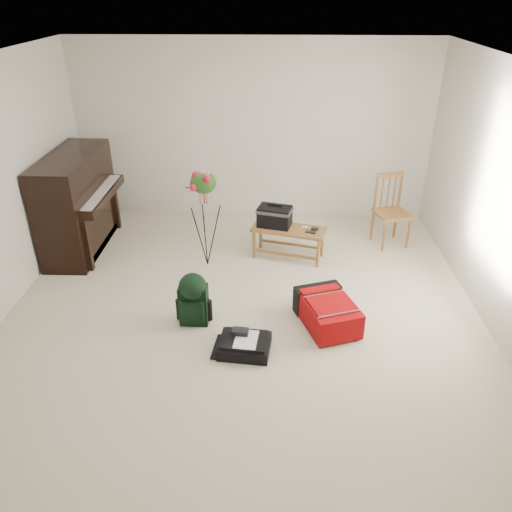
{
  "coord_description": "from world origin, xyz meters",
  "views": [
    {
      "loc": [
        0.3,
        -4.2,
        3.1
      ],
      "look_at": [
        0.13,
        0.35,
        0.59
      ],
      "focal_mm": 35.0,
      "sensor_mm": 36.0,
      "label": 1
    }
  ],
  "objects_px": {
    "dining_chair": "(392,211)",
    "black_duffel": "(244,345)",
    "bench": "(279,221)",
    "red_suitcase": "(327,309)",
    "piano": "(78,205)",
    "flower_stand": "(205,219)",
    "green_backpack": "(193,297)"
  },
  "relations": [
    {
      "from": "red_suitcase",
      "to": "black_duffel",
      "type": "bearing_deg",
      "value": -167.98
    },
    {
      "from": "red_suitcase",
      "to": "flower_stand",
      "type": "height_order",
      "value": "flower_stand"
    },
    {
      "from": "black_duffel",
      "to": "bench",
      "type": "bearing_deg",
      "value": 86.22
    },
    {
      "from": "black_duffel",
      "to": "dining_chair",
      "type": "bearing_deg",
      "value": 58.08
    },
    {
      "from": "bench",
      "to": "dining_chair",
      "type": "height_order",
      "value": "dining_chair"
    },
    {
      "from": "red_suitcase",
      "to": "flower_stand",
      "type": "bearing_deg",
      "value": 120.78
    },
    {
      "from": "piano",
      "to": "red_suitcase",
      "type": "bearing_deg",
      "value": -27.22
    },
    {
      "from": "flower_stand",
      "to": "red_suitcase",
      "type": "bearing_deg",
      "value": -27.0
    },
    {
      "from": "piano",
      "to": "dining_chair",
      "type": "distance_m",
      "value": 4.06
    },
    {
      "from": "dining_chair",
      "to": "black_duffel",
      "type": "distance_m",
      "value": 2.97
    },
    {
      "from": "dining_chair",
      "to": "red_suitcase",
      "type": "relative_size",
      "value": 1.13
    },
    {
      "from": "green_backpack",
      "to": "flower_stand",
      "type": "height_order",
      "value": "flower_stand"
    },
    {
      "from": "dining_chair",
      "to": "flower_stand",
      "type": "bearing_deg",
      "value": 179.9
    },
    {
      "from": "black_duffel",
      "to": "green_backpack",
      "type": "xyz_separation_m",
      "value": [
        -0.54,
        0.44,
        0.24
      ]
    },
    {
      "from": "black_duffel",
      "to": "flower_stand",
      "type": "bearing_deg",
      "value": 114.46
    },
    {
      "from": "dining_chair",
      "to": "green_backpack",
      "type": "height_order",
      "value": "dining_chair"
    },
    {
      "from": "red_suitcase",
      "to": "green_backpack",
      "type": "relative_size",
      "value": 1.46
    },
    {
      "from": "piano",
      "to": "dining_chair",
      "type": "xyz_separation_m",
      "value": [
        4.04,
        0.26,
        -0.14
      ]
    },
    {
      "from": "piano",
      "to": "flower_stand",
      "type": "xyz_separation_m",
      "value": [
        1.68,
        -0.41,
        0.01
      ]
    },
    {
      "from": "dining_chair",
      "to": "red_suitcase",
      "type": "bearing_deg",
      "value": -134.26
    },
    {
      "from": "green_backpack",
      "to": "bench",
      "type": "bearing_deg",
      "value": 60.57
    },
    {
      "from": "black_duffel",
      "to": "piano",
      "type": "bearing_deg",
      "value": 143.15
    },
    {
      "from": "bench",
      "to": "red_suitcase",
      "type": "relative_size",
      "value": 1.16
    },
    {
      "from": "green_backpack",
      "to": "flower_stand",
      "type": "bearing_deg",
      "value": 92.07
    },
    {
      "from": "dining_chair",
      "to": "flower_stand",
      "type": "relative_size",
      "value": 0.75
    },
    {
      "from": "piano",
      "to": "green_backpack",
      "type": "xyz_separation_m",
      "value": [
        1.7,
        -1.63,
        -0.28
      ]
    },
    {
      "from": "piano",
      "to": "flower_stand",
      "type": "relative_size",
      "value": 1.2
    },
    {
      "from": "piano",
      "to": "red_suitcase",
      "type": "height_order",
      "value": "piano"
    },
    {
      "from": "piano",
      "to": "flower_stand",
      "type": "bearing_deg",
      "value": -13.73
    },
    {
      "from": "bench",
      "to": "piano",
      "type": "bearing_deg",
      "value": -169.05
    },
    {
      "from": "dining_chair",
      "to": "black_duffel",
      "type": "height_order",
      "value": "dining_chair"
    },
    {
      "from": "red_suitcase",
      "to": "black_duffel",
      "type": "xyz_separation_m",
      "value": [
        -0.82,
        -0.49,
        -0.09
      ]
    }
  ]
}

